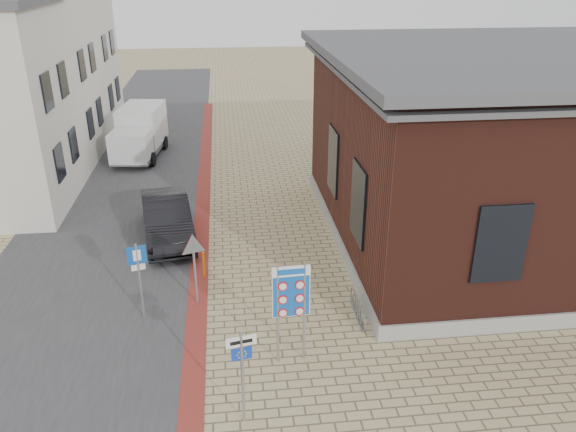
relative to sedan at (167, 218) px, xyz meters
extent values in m
plane|color=tan|center=(3.20, -8.08, -0.79)|extent=(120.00, 120.00, 0.00)
cube|color=#38383A|center=(-2.30, 6.92, -0.78)|extent=(7.00, 60.00, 0.02)
cube|color=maroon|center=(1.20, 1.92, -0.77)|extent=(0.60, 40.00, 0.02)
cube|color=gray|center=(12.20, -1.08, -0.54)|extent=(12.15, 12.15, 0.50)
cube|color=#421B15|center=(12.20, -1.08, 2.71)|extent=(12.00, 12.00, 6.00)
cube|color=#48494D|center=(12.20, -1.08, 5.86)|extent=(13.00, 13.00, 0.30)
cube|color=#48494D|center=(12.20, -1.08, 5.46)|extent=(12.70, 12.70, 0.15)
cube|color=black|center=(6.18, -4.08, 2.01)|extent=(0.12, 1.60, 2.40)
cube|color=black|center=(6.18, -0.08, 2.01)|extent=(0.12, 1.60, 2.40)
cube|color=black|center=(9.20, -7.10, 2.01)|extent=(1.40, 0.12, 2.20)
cube|color=black|center=(-4.28, 2.72, 1.41)|extent=(0.10, 1.10, 1.40)
cube|color=black|center=(-4.28, 5.12, 1.41)|extent=(0.10, 1.10, 1.40)
cube|color=black|center=(-4.28, 2.72, 4.21)|extent=(0.10, 1.10, 1.40)
cube|color=black|center=(-4.28, 5.12, 4.21)|extent=(0.10, 1.10, 1.40)
cube|color=beige|center=(-7.80, 9.92, 3.61)|extent=(7.00, 6.00, 8.80)
cube|color=black|center=(-4.28, 8.72, 1.41)|extent=(0.10, 1.10, 1.40)
cube|color=black|center=(-4.28, 11.12, 1.41)|extent=(0.10, 1.10, 1.40)
cube|color=black|center=(-4.28, 8.72, 4.21)|extent=(0.10, 1.10, 1.40)
cube|color=black|center=(-4.28, 11.12, 4.21)|extent=(0.10, 1.10, 1.40)
cube|color=beige|center=(-7.80, 15.92, 3.21)|extent=(7.00, 6.00, 8.00)
cube|color=black|center=(-4.28, 14.72, 1.41)|extent=(0.10, 1.10, 1.40)
cube|color=black|center=(-4.28, 17.12, 1.41)|extent=(0.10, 1.10, 1.40)
cube|color=black|center=(-4.28, 14.72, 4.21)|extent=(0.10, 1.10, 1.40)
cube|color=black|center=(-4.28, 17.12, 4.21)|extent=(0.10, 1.10, 1.40)
torus|color=slate|center=(5.85, -6.48, -0.51)|extent=(0.04, 0.60, 0.60)
torus|color=slate|center=(5.85, -6.18, -0.51)|extent=(0.04, 0.60, 0.60)
torus|color=slate|center=(5.85, -5.88, -0.51)|extent=(0.04, 0.60, 0.60)
torus|color=slate|center=(5.85, -5.58, -0.51)|extent=(0.04, 0.60, 0.60)
torus|color=slate|center=(5.85, -5.28, -0.51)|extent=(0.04, 0.60, 0.60)
cube|color=slate|center=(5.85, -5.88, -0.77)|extent=(0.08, 1.60, 0.04)
imported|color=black|center=(0.00, 0.00, 0.00)|extent=(2.41, 4.98, 1.57)
cube|color=slate|center=(-2.16, 9.86, -0.38)|extent=(2.48, 5.04, 0.22)
cube|color=silver|center=(-2.38, 8.17, 0.33)|extent=(2.06, 1.75, 1.44)
cube|color=black|center=(-2.47, 7.50, 0.60)|extent=(1.70, 0.30, 0.72)
cube|color=silver|center=(-2.06, 10.66, 0.78)|extent=(2.37, 3.45, 1.97)
cylinder|color=black|center=(-3.28, 8.56, -0.43)|extent=(0.31, 0.74, 0.72)
cylinder|color=black|center=(-1.41, 8.32, -0.43)|extent=(0.31, 0.74, 0.72)
cylinder|color=black|center=(-2.92, 11.40, -0.43)|extent=(0.31, 0.74, 0.72)
cylinder|color=black|center=(-1.05, 11.17, -0.43)|extent=(0.31, 0.74, 0.72)
cylinder|color=gray|center=(3.37, -7.60, 0.60)|extent=(0.07, 0.07, 2.77)
cylinder|color=gray|center=(4.03, -7.56, 0.60)|extent=(0.07, 0.07, 2.77)
cube|color=white|center=(3.70, -7.58, 1.27)|extent=(0.95, 0.09, 1.43)
cube|color=#0F53B7|center=(3.70, -7.58, 1.27)|extent=(0.91, 0.10, 1.39)
cube|color=white|center=(3.70, -7.58, 1.84)|extent=(0.91, 0.10, 0.27)
cylinder|color=gray|center=(2.40, -9.58, 0.43)|extent=(0.07, 0.07, 2.44)
cube|color=white|center=(2.40, -9.58, 1.39)|extent=(0.65, 0.16, 0.23)
cube|color=#0F38B7|center=(2.40, -9.58, 1.07)|extent=(0.45, 0.12, 0.30)
cylinder|color=gray|center=(-0.30, -5.22, 0.41)|extent=(0.07, 0.07, 2.40)
cube|color=#0D4AA5|center=(-0.30, -5.22, 1.27)|extent=(0.52, 0.19, 0.53)
cube|color=white|center=(-0.30, -5.22, 0.89)|extent=(0.38, 0.15, 0.17)
cylinder|color=gray|center=(1.20, -4.58, 0.31)|extent=(0.07, 0.07, 2.19)
cylinder|color=orange|center=(1.40, -3.08, -0.33)|extent=(0.10, 0.10, 0.91)
camera|label=1|loc=(2.26, -19.24, 8.61)|focal=35.00mm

